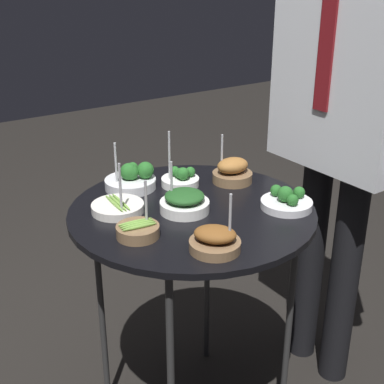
# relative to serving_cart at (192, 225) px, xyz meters

# --- Properties ---
(serving_cart) EXTENTS (0.70, 0.70, 0.77)m
(serving_cart) POSITION_rel_serving_cart_xyz_m (0.00, 0.00, 0.00)
(serving_cart) COLOR black
(serving_cart) RESTS_ON ground_plane
(bowl_asparagus_front_right) EXTENTS (0.11, 0.11, 0.15)m
(bowl_asparagus_front_right) POSITION_rel_serving_cart_xyz_m (0.06, -0.21, 0.07)
(bowl_asparagus_front_right) COLOR brown
(bowl_asparagus_front_right) RESTS_ON serving_cart
(bowl_roast_center) EXTENTS (0.13, 0.13, 0.15)m
(bowl_roast_center) POSITION_rel_serving_cart_xyz_m (0.23, -0.09, 0.08)
(bowl_roast_center) COLOR brown
(bowl_roast_center) RESTS_ON serving_cart
(bowl_spinach_near_rim) EXTENTS (0.14, 0.14, 0.14)m
(bowl_spinach_near_rim) POSITION_rel_serving_cart_xyz_m (0.01, -0.03, 0.08)
(bowl_spinach_near_rim) COLOR white
(bowl_spinach_near_rim) RESTS_ON serving_cart
(bowl_broccoli_back_right) EXTENTS (0.15, 0.15, 0.07)m
(bowl_broccoli_back_right) POSITION_rel_serving_cart_xyz_m (0.15, 0.22, 0.08)
(bowl_broccoli_back_right) COLOR silver
(bowl_broccoli_back_right) RESTS_ON serving_cart
(bowl_broccoli_front_left) EXTENTS (0.16, 0.16, 0.15)m
(bowl_broccoli_front_left) POSITION_rel_serving_cart_xyz_m (-0.23, -0.07, 0.09)
(bowl_broccoli_front_left) COLOR silver
(bowl_broccoli_front_left) RESTS_ON serving_cart
(bowl_roast_mid_right) EXTENTS (0.13, 0.13, 0.16)m
(bowl_roast_mid_right) POSITION_rel_serving_cart_xyz_m (-0.09, 0.22, 0.09)
(bowl_roast_mid_right) COLOR brown
(bowl_roast_mid_right) RESTS_ON serving_cart
(bowl_asparagus_mid_left) EXTENTS (0.15, 0.15, 0.16)m
(bowl_asparagus_mid_left) POSITION_rel_serving_cart_xyz_m (-0.10, -0.18, 0.07)
(bowl_asparagus_mid_left) COLOR silver
(bowl_asparagus_mid_left) RESTS_ON serving_cart
(bowl_broccoli_back_left) EXTENTS (0.12, 0.12, 0.18)m
(bowl_broccoli_back_left) POSITION_rel_serving_cart_xyz_m (-0.16, 0.07, 0.08)
(bowl_broccoli_back_left) COLOR white
(bowl_broccoli_back_left) RESTS_ON serving_cart
(waiter_figure) EXTENTS (0.61, 0.23, 1.64)m
(waiter_figure) POSITION_rel_serving_cart_xyz_m (0.05, 0.55, 0.32)
(waiter_figure) COLOR black
(waiter_figure) RESTS_ON ground_plane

